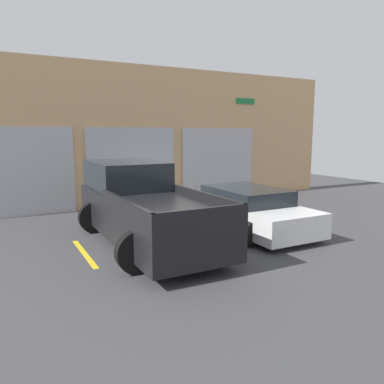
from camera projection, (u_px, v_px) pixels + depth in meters
The scene contains 7 objects.
ground_plane at pixel (172, 222), 11.29m from camera, with size 28.00×28.00×0.00m, color #3D3D3F.
shophouse_building at pixel (133, 138), 13.77m from camera, with size 17.38×0.68×5.08m.
pickup_truck at pixel (142, 206), 9.16m from camera, with size 2.53×5.45×1.90m.
sedan_white at pixel (248, 210), 10.33m from camera, with size 2.22×4.20×1.16m.
parking_stripe_far_left at pixel (84, 253), 8.32m from camera, with size 0.12×2.20×0.01m, color gold.
parking_stripe_left at pixel (201, 236), 9.70m from camera, with size 0.12×2.20×0.01m, color gold.
parking_stripe_centre at pixel (289, 224), 11.08m from camera, with size 0.12×2.20×0.01m, color gold.
Camera 1 is at (-4.61, -10.02, 2.64)m, focal length 35.00 mm.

